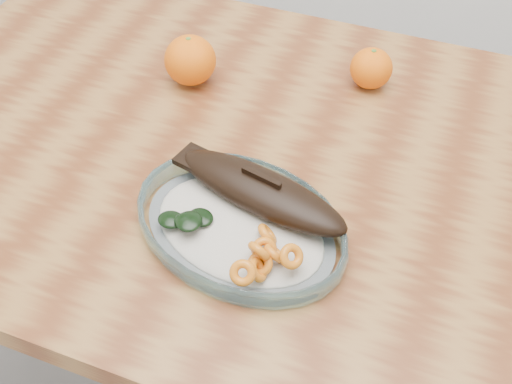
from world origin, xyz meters
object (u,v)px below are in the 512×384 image
(dining_table, at_px, (242,192))
(orange_left, at_px, (190,60))
(plated_meal, at_px, (241,222))
(orange_right, at_px, (371,68))

(dining_table, relative_size, orange_left, 13.90)
(dining_table, bearing_deg, orange_left, 138.13)
(dining_table, distance_m, plated_meal, 0.20)
(orange_right, bearing_deg, orange_left, -161.17)
(orange_right, bearing_deg, plated_meal, -102.14)
(plated_meal, height_order, orange_left, orange_left)
(dining_table, relative_size, orange_right, 17.03)
(orange_left, height_order, orange_right, orange_left)
(plated_meal, relative_size, orange_left, 7.63)
(dining_table, relative_size, plated_meal, 1.82)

